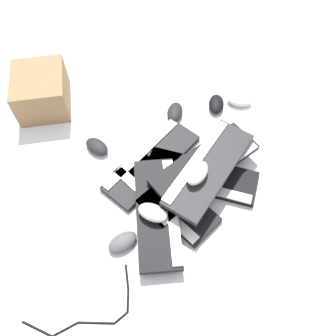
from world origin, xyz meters
TOP-DOWN VIEW (x-y plane):
  - ground_plane at (0.00, 0.00)m, footprint 3.20×3.20m
  - keyboard_0 at (0.16, 0.06)m, footprint 0.30×0.46m
  - keyboard_1 at (0.02, 0.15)m, footprint 0.20×0.45m
  - keyboard_2 at (0.04, -0.05)m, footprint 0.46×0.27m
  - keyboard_3 at (0.07, 0.13)m, footprint 0.46×0.31m
  - keyboard_4 at (0.24, 0.06)m, footprint 0.46×0.34m
  - keyboard_5 at (0.00, 0.16)m, footprint 0.46×0.35m
  - keyboard_6 at (0.03, 0.18)m, footprint 0.46×0.23m
  - mouse_0 at (0.27, 0.06)m, footprint 0.07×0.11m
  - mouse_1 at (-0.24, -0.06)m, footprint 0.12×0.09m
  - mouse_2 at (-0.35, 0.09)m, footprint 0.12×0.09m
  - mouse_3 at (-0.41, 0.18)m, footprint 0.09×0.12m
  - mouse_4 at (0.09, 0.15)m, footprint 0.12×0.08m
  - mouse_5 at (0.06, -0.29)m, footprint 0.10×0.13m
  - mouse_6 at (0.39, -0.01)m, footprint 0.13×0.12m
  - cable_0 at (0.64, -0.00)m, footprint 0.30×0.31m
  - cardboard_box at (-0.07, -0.62)m, footprint 0.32×0.31m

SIDE VIEW (x-z plane):
  - ground_plane at x=0.00m, z-range 0.00..0.00m
  - cable_0 at x=0.64m, z-range 0.00..0.01m
  - keyboard_0 at x=0.16m, z-range 0.00..0.03m
  - keyboard_1 at x=0.02m, z-range 0.00..0.03m
  - keyboard_2 at x=0.04m, z-range 0.00..0.03m
  - mouse_1 at x=-0.24m, z-range 0.00..0.04m
  - mouse_2 at x=-0.35m, z-range 0.00..0.04m
  - mouse_3 at x=-0.41m, z-range 0.00..0.04m
  - mouse_5 at x=0.06m, z-range 0.00..0.04m
  - mouse_6 at x=0.39m, z-range 0.00..0.04m
  - keyboard_3 at x=0.07m, z-range 0.03..0.06m
  - keyboard_4 at x=0.24m, z-range 0.03..0.06m
  - keyboard_5 at x=0.00m, z-range 0.06..0.09m
  - mouse_0 at x=0.27m, z-range 0.06..0.10m
  - cardboard_box at x=-0.07m, z-range 0.00..0.17m
  - keyboard_6 at x=0.03m, z-range 0.09..0.12m
  - mouse_4 at x=0.09m, z-range 0.12..0.16m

